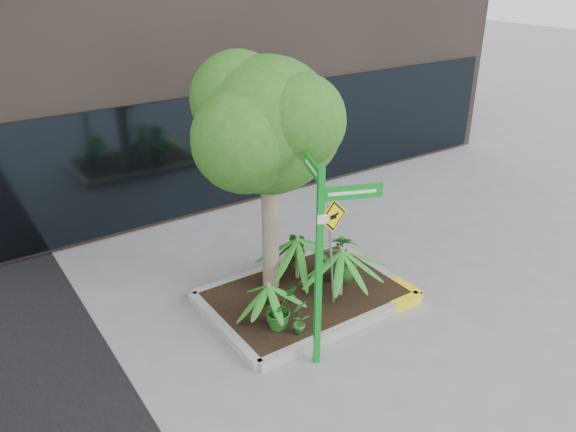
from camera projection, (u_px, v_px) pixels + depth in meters
ground at (306, 312)px, 9.30m from camera, size 80.00×80.00×0.00m
planter at (308, 295)px, 9.58m from camera, size 3.35×2.36×0.15m
tree at (268, 126)px, 8.58m from camera, size 2.74×2.43×4.11m
palm_front at (342, 251)px, 9.17m from camera, size 1.01×1.01×1.12m
palm_left at (269, 286)px, 8.56m from camera, size 0.78×0.78×0.86m
palm_back at (297, 239)px, 9.69m from camera, size 0.93×0.93×1.03m
shrub_a at (278, 309)px, 8.57m from camera, size 0.80×0.80×0.64m
shrub_b at (343, 257)px, 9.76m from camera, size 0.71×0.71×0.89m
shrub_c at (299, 317)px, 8.43m from camera, size 0.41×0.41×0.58m
shrub_d at (298, 249)px, 10.18m from camera, size 0.45×0.45×0.75m
street_sign_post at (322, 246)px, 7.45m from camera, size 0.84×1.09×3.01m
cattle_sign at (332, 234)px, 8.83m from camera, size 0.56×0.23×1.83m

